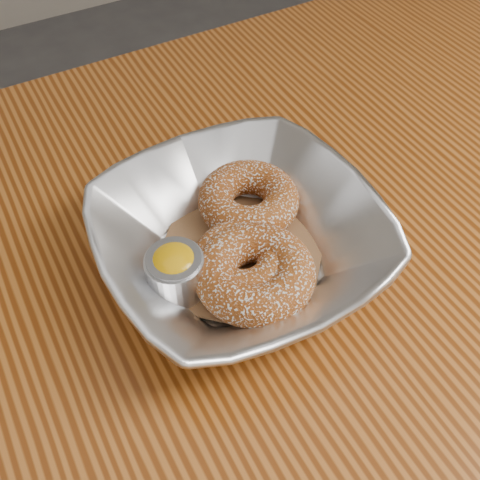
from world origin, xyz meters
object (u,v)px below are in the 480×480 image
table (262,330)px  donut_front (255,273)px  donut_back (248,200)px  donut_extra (242,261)px  serving_bowl (240,240)px  ramekin (175,271)px

table → donut_front: 0.13m
donut_back → donut_extra: donut_back is taller
table → serving_bowl: 0.13m
serving_bowl → donut_back: serving_bowl is taller
serving_bowl → donut_back: size_ratio=2.57×
table → donut_front: bearing=-145.7°
donut_back → table: bearing=-106.1°
serving_bowl → ramekin: bearing=-175.0°
table → donut_extra: 0.13m
serving_bowl → donut_extra: serving_bowl is taller
donut_extra → donut_front: bearing=-85.1°
donut_back → donut_extra: (-0.04, -0.06, -0.00)m
ramekin → donut_back: bearing=26.1°
table → donut_front: donut_front is taller
serving_bowl → donut_front: (-0.01, -0.04, -0.00)m
table → donut_back: (0.02, 0.07, 0.13)m
table → serving_bowl: size_ratio=4.86×
donut_back → donut_extra: size_ratio=1.10×
serving_bowl → donut_extra: bearing=-113.0°
table → donut_front: size_ratio=11.59×
table → donut_extra: size_ratio=13.73×
serving_bowl → donut_front: bearing=-99.4°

